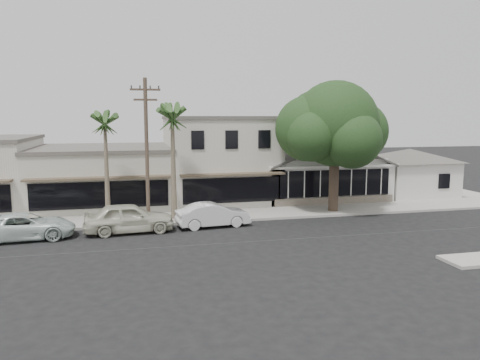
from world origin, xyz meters
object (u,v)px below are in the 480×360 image
object	(u,v)px
car_1	(213,215)
shade_tree	(333,126)
car_0	(129,218)
car_2	(25,226)
utility_pole	(147,148)

from	to	relation	value
car_1	shade_tree	xyz separation A→B (m)	(8.90, 2.49, 5.30)
car_0	car_2	xyz separation A→B (m)	(-5.56, -0.22, -0.15)
car_2	car_1	bearing A→B (deg)	-91.52
shade_tree	car_2	bearing A→B (deg)	-171.15
utility_pole	car_2	world-z (taller)	utility_pole
car_0	car_2	size ratio (longest dim) A/B	0.98
car_0	car_1	world-z (taller)	car_0
car_0	shade_tree	world-z (taller)	shade_tree
utility_pole	car_0	world-z (taller)	utility_pole
car_0	car_2	bearing A→B (deg)	88.68
utility_pole	car_1	bearing A→B (deg)	-17.95
car_2	shade_tree	bearing A→B (deg)	-85.59
utility_pole	car_0	distance (m)	4.37
utility_pole	car_1	distance (m)	5.71
utility_pole	car_1	size ratio (longest dim) A/B	2.01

